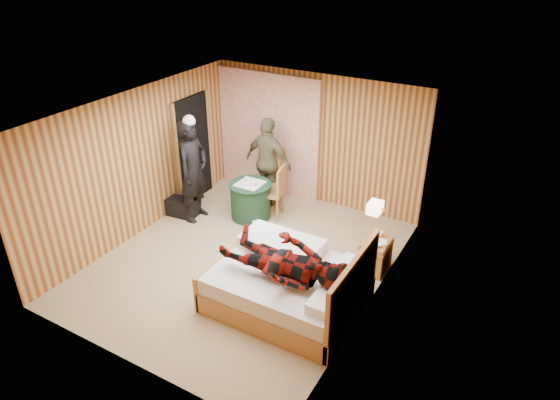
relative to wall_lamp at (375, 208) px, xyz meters
The scene contains 23 objects.
floor 2.36m from the wall_lamp, 166.83° to the right, with size 4.20×5.00×0.01m, color tan.
ceiling 2.31m from the wall_lamp, 166.83° to the right, with size 4.20×5.00×0.01m, color silver.
wall_back 2.81m from the wall_lamp, 133.17° to the left, with size 4.20×0.02×2.50m, color tan.
wall_left 4.05m from the wall_lamp, behind, with size 0.02×5.00×2.50m, color tan.
wall_right 0.49m from the wall_lamp, 68.55° to the right, with size 0.02×5.00×2.50m, color tan.
curtain 3.53m from the wall_lamp, 145.89° to the left, with size 2.20×0.08×2.40m, color white.
doorway 4.10m from the wall_lamp, 166.59° to the left, with size 0.06×0.90×2.05m, color black.
wall_lamp is the anchor object (origin of this frame).
bed 1.60m from the wall_lamp, 129.06° to the right, with size 2.04×1.60×1.10m.
nightstand 1.10m from the wall_lamp, 96.41° to the left, with size 0.40×0.55×0.53m.
round_table 2.90m from the wall_lamp, 162.80° to the left, with size 0.78×0.78×0.69m.
chair_far 3.07m from the wall_lamp, 151.17° to the left, with size 0.46×0.46×0.93m.
chair_near 2.58m from the wall_lamp, 154.61° to the left, with size 0.54×0.54×0.99m.
duffel_bag 3.95m from the wall_lamp, behind, with size 0.59×0.31×0.33m, color black.
sneaker_left 2.63m from the wall_lamp, 166.15° to the left, with size 0.27×0.11×0.12m, color white.
sneaker_right 2.33m from the wall_lamp, behind, with size 0.25×0.10×0.11m, color white.
woman_standing 3.50m from the wall_lamp, behind, with size 0.69×0.45×1.90m, color black.
man_at_table 3.03m from the wall_lamp, 150.80° to the left, with size 1.01×0.42×1.72m, color #666444.
man_on_bed 1.47m from the wall_lamp, 122.48° to the right, with size 1.77×0.67×0.86m, color maroon.
book_lower 0.83m from the wall_lamp, 97.36° to the left, with size 0.17×0.22×0.02m, color white.
book_upper 0.82m from the wall_lamp, 97.36° to the left, with size 0.16×0.22×0.02m, color white.
cup_nightstand 0.89m from the wall_lamp, 94.80° to the left, with size 0.10×0.10×0.09m, color white.
cup_table 2.69m from the wall_lamp, 163.20° to the left, with size 0.12×0.12×0.10m, color white.
Camera 1 is at (3.79, -5.47, 4.66)m, focal length 32.00 mm.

